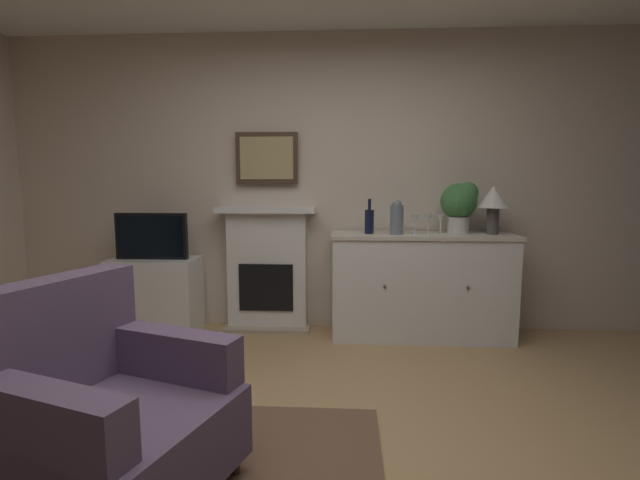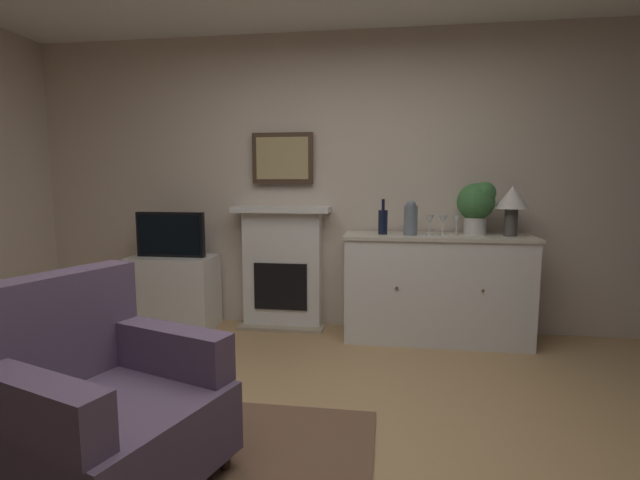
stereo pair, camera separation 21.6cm
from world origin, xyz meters
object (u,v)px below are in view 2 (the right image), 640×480
Objects in this scene: tv_set at (170,235)px; vase_decorative at (411,218)px; wine_glass_left at (429,220)px; table_lamp at (512,201)px; tv_cabinet at (174,292)px; framed_picture at (282,158)px; armchair at (100,403)px; wine_glass_center at (443,220)px; wine_glass_right at (457,220)px; wine_bottle at (383,221)px; potted_plant_small at (477,203)px; fireplace_unit at (282,267)px; sideboard_cabinet at (436,288)px.

vase_decorative is at bearing -1.14° from tv_set.
table_lamp is at bearing 5.04° from wine_glass_left.
wine_glass_left reaches higher than tv_cabinet.
armchair is (-0.27, -2.35, -1.14)m from framed_picture.
wine_glass_center is (0.11, 0.02, 0.00)m from wine_glass_left.
wine_glass_right is 2.47m from tv_set.
vase_decorative is at bearing 177.52° from wine_glass_left.
framed_picture is at bearing 166.34° from vase_decorative.
wine_bottle reaches higher than wine_glass_right.
vase_decorative is at bearing -1.78° from tv_cabinet.
wine_bottle is 0.39× the size of tv_cabinet.
table_lamp is 0.53× the size of tv_cabinet.
tv_cabinet is 2.75m from potted_plant_small.
wine_bottle reaches higher than fireplace_unit.
potted_plant_small is (0.38, 0.10, 0.13)m from wine_glass_left.
wine_glass_left is 0.11m from wine_glass_center.
potted_plant_small reaches higher than tv_cabinet.
table_lamp reaches higher than vase_decorative.
table_lamp is (0.57, 0.00, 0.72)m from sideboard_cabinet.
fireplace_unit reaches higher than armchair.
fireplace_unit is 0.72× the size of sideboard_cabinet.
wine_glass_center is at bearing -1.88° from wine_bottle.
tv_cabinet is at bearing 179.71° from wine_glass_right.
wine_bottle is at bearing -177.81° from wine_glass_right.
wine_glass_right is (-0.42, 0.00, -0.16)m from table_lamp.
sideboard_cabinet is 0.92m from table_lamp.
sideboard_cabinet is 9.20× the size of wine_glass_right.
wine_glass_left is (-0.64, -0.06, -0.16)m from table_lamp.
fireplace_unit is 2.02m from table_lamp.
wine_glass_center is (0.04, -0.04, 0.56)m from sideboard_cabinet.
fireplace_unit is at bearing 10.77° from tv_set.
sideboard_cabinet is at bearing 134.73° from wine_glass_center.
table_lamp is at bearing 0.00° from sideboard_cabinet.
potted_plant_small is at bearing 16.67° from wine_glass_center.
wine_glass_center is at bearing 3.11° from vase_decorative.
wine_glass_left is 1.00× the size of wine_glass_center.
armchair is at bearing -71.67° from tv_set.
fireplace_unit is 2.75× the size of table_lamp.
armchair is at bearing -127.14° from sideboard_cabinet.
sideboard_cabinet is 0.71m from wine_bottle.
table_lamp is at bearing 1.14° from wine_bottle.
framed_picture is 1.28× the size of potted_plant_small.
wine_glass_center is 0.12m from wine_glass_right.
wine_glass_right is 0.27× the size of tv_set.
armchair is at bearing -131.43° from potted_plant_small.
tv_set is (-2.46, -0.01, -0.16)m from wine_glass_right.
tv_cabinet is (-2.88, 0.01, -0.84)m from table_lamp.
wine_glass_right is 0.16× the size of armchair.
armchair is (-1.39, -2.08, -0.65)m from vase_decorative.
tv_cabinet is at bearing -179.34° from potted_plant_small.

